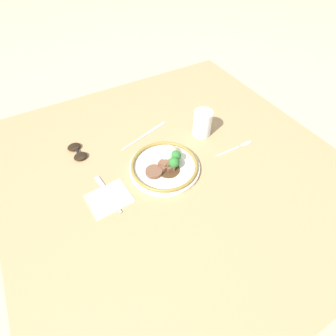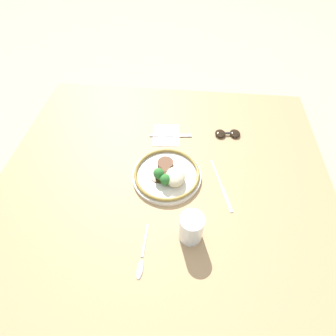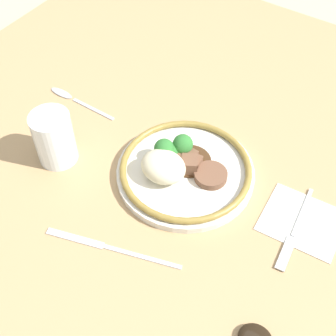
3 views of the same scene
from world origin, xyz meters
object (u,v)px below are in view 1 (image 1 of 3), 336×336
at_px(fork, 106,190).
at_px(knife, 146,134).
at_px(plate, 165,164).
at_px(spoon, 242,145).
at_px(juice_glass, 202,124).
at_px(sunglasses, 77,151).

relative_size(fork, knife, 0.78).
xyz_separation_m(plate, fork, (-0.22, 0.01, -0.02)).
bearing_deg(plate, spoon, -8.18).
xyz_separation_m(plate, knife, (0.02, 0.19, -0.02)).
bearing_deg(spoon, plate, 172.45).
height_order(fork, spoon, same).
bearing_deg(juice_glass, spoon, -55.20).
bearing_deg(knife, spoon, -55.91).
relative_size(juice_glass, spoon, 0.61).
height_order(juice_glass, sunglasses, juice_glass).
bearing_deg(juice_glass, sunglasses, 163.71).
bearing_deg(knife, juice_glass, -44.14).
bearing_deg(knife, plate, -112.38).
relative_size(plate, fork, 1.41).
bearing_deg(spoon, sunglasses, 154.70).
distance_m(juice_glass, knife, 0.23).
height_order(juice_glass, knife, juice_glass).
distance_m(knife, spoon, 0.38).
distance_m(fork, sunglasses, 0.22).
bearing_deg(plate, juice_glass, 22.98).
relative_size(knife, sunglasses, 2.06).
xyz_separation_m(juice_glass, spoon, (0.09, -0.14, -0.04)).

